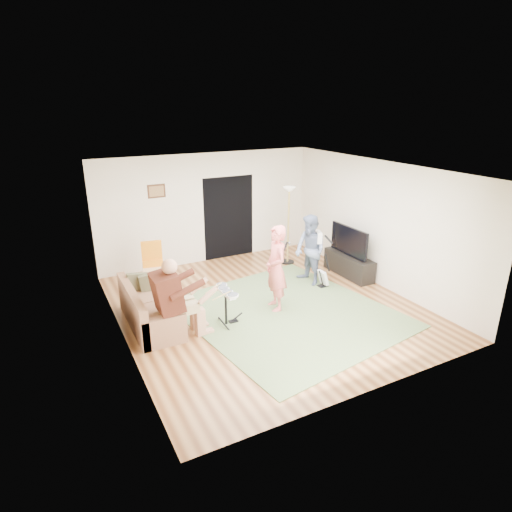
{
  "coord_description": "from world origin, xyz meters",
  "views": [
    {
      "loc": [
        -3.73,
        -6.7,
        3.85
      ],
      "look_at": [
        -0.07,
        0.3,
        0.98
      ],
      "focal_mm": 30.0,
      "sensor_mm": 36.0,
      "label": 1
    }
  ],
  "objects_px": {
    "torchiere_lamp": "(289,212)",
    "television": "(349,241)",
    "guitarist": "(310,250)",
    "guitar_spare": "(323,277)",
    "dining_chair": "(154,274)",
    "drum_kit": "(226,309)",
    "singer": "(276,268)",
    "tv_cabinet": "(349,265)",
    "sofa": "(147,312)"
  },
  "relations": [
    {
      "from": "sofa",
      "to": "guitarist",
      "type": "distance_m",
      "value": 3.73
    },
    {
      "from": "torchiere_lamp",
      "to": "television",
      "type": "bearing_deg",
      "value": -60.17
    },
    {
      "from": "guitarist",
      "to": "guitar_spare",
      "type": "relative_size",
      "value": 2.02
    },
    {
      "from": "dining_chair",
      "to": "tv_cabinet",
      "type": "xyz_separation_m",
      "value": [
        4.26,
        -1.25,
        -0.13
      ]
    },
    {
      "from": "drum_kit",
      "to": "sofa",
      "type": "bearing_deg",
      "value": 153.13
    },
    {
      "from": "dining_chair",
      "to": "tv_cabinet",
      "type": "relative_size",
      "value": 0.76
    },
    {
      "from": "sofa",
      "to": "singer",
      "type": "relative_size",
      "value": 1.1
    },
    {
      "from": "singer",
      "to": "guitarist",
      "type": "height_order",
      "value": "singer"
    },
    {
      "from": "drum_kit",
      "to": "tv_cabinet",
      "type": "relative_size",
      "value": 0.51
    },
    {
      "from": "television",
      "to": "dining_chair",
      "type": "bearing_deg",
      "value": 163.42
    },
    {
      "from": "singer",
      "to": "tv_cabinet",
      "type": "bearing_deg",
      "value": 115.22
    },
    {
      "from": "singer",
      "to": "guitarist",
      "type": "xyz_separation_m",
      "value": [
        1.28,
        0.73,
        -0.06
      ]
    },
    {
      "from": "guitar_spare",
      "to": "dining_chair",
      "type": "distance_m",
      "value": 3.67
    },
    {
      "from": "drum_kit",
      "to": "guitarist",
      "type": "bearing_deg",
      "value": 19.95
    },
    {
      "from": "singer",
      "to": "dining_chair",
      "type": "bearing_deg",
      "value": -127.37
    },
    {
      "from": "dining_chair",
      "to": "sofa",
      "type": "bearing_deg",
      "value": -99.77
    },
    {
      "from": "torchiere_lamp",
      "to": "television",
      "type": "height_order",
      "value": "torchiere_lamp"
    },
    {
      "from": "singer",
      "to": "torchiere_lamp",
      "type": "height_order",
      "value": "torchiere_lamp"
    },
    {
      "from": "dining_chair",
      "to": "tv_cabinet",
      "type": "height_order",
      "value": "dining_chair"
    },
    {
      "from": "sofa",
      "to": "drum_kit",
      "type": "relative_size",
      "value": 2.6
    },
    {
      "from": "singer",
      "to": "television",
      "type": "distance_m",
      "value": 2.43
    },
    {
      "from": "guitar_spare",
      "to": "sofa",
      "type": "bearing_deg",
      "value": 178.7
    },
    {
      "from": "singer",
      "to": "television",
      "type": "relative_size",
      "value": 1.41
    },
    {
      "from": "drum_kit",
      "to": "dining_chair",
      "type": "height_order",
      "value": "dining_chair"
    },
    {
      "from": "guitar_spare",
      "to": "tv_cabinet",
      "type": "height_order",
      "value": "guitar_spare"
    },
    {
      "from": "drum_kit",
      "to": "guitar_spare",
      "type": "distance_m",
      "value": 2.63
    },
    {
      "from": "sofa",
      "to": "television",
      "type": "height_order",
      "value": "television"
    },
    {
      "from": "guitarist",
      "to": "dining_chair",
      "type": "xyz_separation_m",
      "value": [
        -3.16,
        1.23,
        -0.4
      ]
    },
    {
      "from": "guitarist",
      "to": "television",
      "type": "height_order",
      "value": "guitarist"
    },
    {
      "from": "guitar_spare",
      "to": "dining_chair",
      "type": "height_order",
      "value": "dining_chair"
    },
    {
      "from": "torchiere_lamp",
      "to": "television",
      "type": "xyz_separation_m",
      "value": [
        0.78,
        -1.37,
        -0.47
      ]
    },
    {
      "from": "guitarist",
      "to": "dining_chair",
      "type": "relative_size",
      "value": 1.47
    },
    {
      "from": "sofa",
      "to": "television",
      "type": "xyz_separation_m",
      "value": [
        4.73,
        0.2,
        0.6
      ]
    },
    {
      "from": "guitarist",
      "to": "dining_chair",
      "type": "height_order",
      "value": "guitarist"
    },
    {
      "from": "dining_chair",
      "to": "drum_kit",
      "type": "bearing_deg",
      "value": -60.02
    },
    {
      "from": "sofa",
      "to": "guitarist",
      "type": "bearing_deg",
      "value": 3.45
    },
    {
      "from": "sofa",
      "to": "drum_kit",
      "type": "distance_m",
      "value": 1.44
    },
    {
      "from": "drum_kit",
      "to": "guitarist",
      "type": "relative_size",
      "value": 0.46
    },
    {
      "from": "sofa",
      "to": "drum_kit",
      "type": "xyz_separation_m",
      "value": [
        1.28,
        -0.65,
        0.06
      ]
    },
    {
      "from": "television",
      "to": "guitarist",
      "type": "bearing_deg",
      "value": 178.59
    },
    {
      "from": "singer",
      "to": "television",
      "type": "bearing_deg",
      "value": 115.55
    },
    {
      "from": "drum_kit",
      "to": "tv_cabinet",
      "type": "distance_m",
      "value": 3.6
    },
    {
      "from": "sofa",
      "to": "torchiere_lamp",
      "type": "distance_m",
      "value": 4.38
    },
    {
      "from": "drum_kit",
      "to": "television",
      "type": "height_order",
      "value": "television"
    },
    {
      "from": "guitar_spare",
      "to": "television",
      "type": "distance_m",
      "value": 1.12
    },
    {
      "from": "guitar_spare",
      "to": "tv_cabinet",
      "type": "relative_size",
      "value": 0.55
    },
    {
      "from": "guitar_spare",
      "to": "torchiere_lamp",
      "type": "xyz_separation_m",
      "value": [
        0.1,
        1.65,
        1.1
      ]
    },
    {
      "from": "guitar_spare",
      "to": "tv_cabinet",
      "type": "bearing_deg",
      "value": 16.95
    },
    {
      "from": "tv_cabinet",
      "to": "guitarist",
      "type": "bearing_deg",
      "value": 178.65
    },
    {
      "from": "drum_kit",
      "to": "dining_chair",
      "type": "distance_m",
      "value": 2.23
    }
  ]
}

